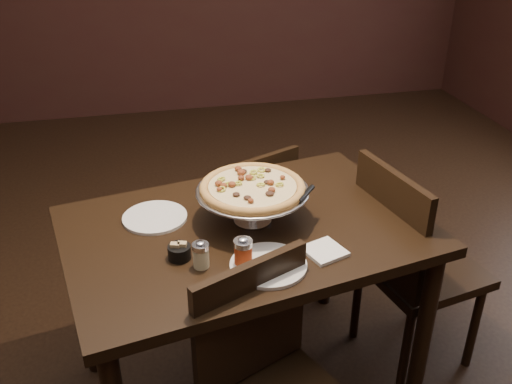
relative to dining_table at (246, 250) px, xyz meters
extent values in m
cube|color=black|center=(-0.05, 0.11, -0.74)|extent=(6.00, 7.00, 0.02)
cube|color=black|center=(0.00, 0.00, 0.09)|extent=(1.48, 1.12, 0.04)
cylinder|color=black|center=(0.66, -0.26, -0.33)|extent=(0.07, 0.07, 0.79)
cylinder|color=black|center=(-0.66, 0.26, -0.33)|extent=(0.07, 0.07, 0.79)
cylinder|color=black|center=(0.52, 0.48, -0.33)|extent=(0.07, 0.07, 0.79)
cylinder|color=silver|center=(0.03, 0.03, 0.11)|extent=(0.15, 0.15, 0.01)
cylinder|color=silver|center=(0.03, 0.03, 0.18)|extent=(0.03, 0.03, 0.11)
cylinder|color=silver|center=(0.03, 0.03, 0.24)|extent=(0.10, 0.10, 0.01)
cylinder|color=#9D9EA3|center=(0.03, 0.03, 0.24)|extent=(0.41, 0.41, 0.01)
torus|color=#9D9EA3|center=(0.03, 0.03, 0.24)|extent=(0.43, 0.43, 0.01)
cylinder|color=olive|center=(0.03, 0.03, 0.25)|extent=(0.38, 0.38, 0.01)
torus|color=olive|center=(0.03, 0.03, 0.26)|extent=(0.40, 0.40, 0.03)
cylinder|color=tan|center=(0.03, 0.03, 0.26)|extent=(0.33, 0.33, 0.01)
cylinder|color=beige|center=(-0.20, -0.22, 0.15)|extent=(0.05, 0.05, 0.07)
cylinder|color=silver|center=(-0.20, -0.22, 0.19)|extent=(0.06, 0.06, 0.02)
ellipsoid|color=silver|center=(-0.20, -0.22, 0.21)|extent=(0.03, 0.03, 0.01)
cylinder|color=maroon|center=(-0.06, -0.25, 0.15)|extent=(0.06, 0.06, 0.08)
cylinder|color=silver|center=(-0.06, -0.25, 0.20)|extent=(0.06, 0.06, 0.02)
ellipsoid|color=silver|center=(-0.06, -0.25, 0.22)|extent=(0.03, 0.03, 0.01)
cylinder|color=black|center=(-0.27, -0.15, 0.13)|extent=(0.08, 0.08, 0.05)
cube|color=tan|center=(-0.28, -0.15, 0.15)|extent=(0.04, 0.03, 0.05)
cube|color=tan|center=(-0.26, -0.15, 0.15)|extent=(0.04, 0.03, 0.05)
cube|color=white|center=(0.23, -0.24, 0.12)|extent=(0.16, 0.16, 0.01)
cylinder|color=silver|center=(-0.33, 0.13, 0.12)|extent=(0.25, 0.25, 0.01)
cylinder|color=silver|center=(0.02, -0.27, 0.12)|extent=(0.26, 0.26, 0.01)
cone|color=silver|center=(0.21, -0.06, 0.25)|extent=(0.17, 0.17, 0.00)
cylinder|color=black|center=(0.21, -0.06, 0.25)|extent=(0.10, 0.12, 0.02)
cube|color=black|center=(0.12, 0.70, -0.31)|extent=(0.53, 0.53, 0.04)
cube|color=black|center=(0.20, 0.53, -0.07)|extent=(0.38, 0.19, 0.42)
cylinder|color=black|center=(0.21, 0.92, -0.53)|extent=(0.03, 0.03, 0.39)
cylinder|color=black|center=(-0.09, 0.79, -0.53)|extent=(0.03, 0.03, 0.39)
cylinder|color=black|center=(0.34, 0.62, -0.53)|extent=(0.03, 0.03, 0.39)
cylinder|color=black|center=(0.04, 0.49, -0.53)|extent=(0.03, 0.03, 0.39)
cube|color=black|center=(-0.07, -0.37, -0.02)|extent=(0.41, 0.20, 0.46)
cube|color=black|center=(0.80, 0.05, -0.25)|extent=(0.54, 0.54, 0.04)
cube|color=black|center=(0.59, 0.01, 0.02)|extent=(0.12, 0.46, 0.49)
cylinder|color=black|center=(1.02, -0.10, -0.50)|extent=(0.04, 0.04, 0.45)
cylinder|color=black|center=(0.95, 0.27, -0.50)|extent=(0.04, 0.04, 0.45)
cylinder|color=black|center=(0.65, -0.17, -0.50)|extent=(0.04, 0.04, 0.45)
cylinder|color=black|center=(0.58, 0.19, -0.50)|extent=(0.04, 0.04, 0.45)
camera|label=1|loc=(-0.37, -1.79, 1.25)|focal=40.00mm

